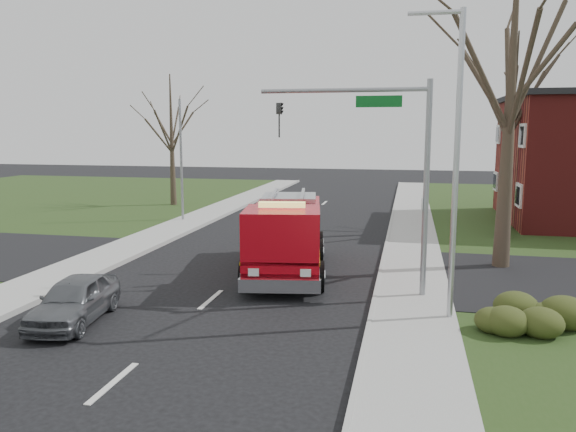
# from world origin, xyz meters

# --- Properties ---
(ground) EXTENTS (120.00, 120.00, 0.00)m
(ground) POSITION_xyz_m (0.00, 0.00, 0.00)
(ground) COLOR black
(ground) RESTS_ON ground
(sidewalk_right) EXTENTS (2.40, 80.00, 0.15)m
(sidewalk_right) POSITION_xyz_m (6.20, 0.00, 0.07)
(sidewalk_right) COLOR #979792
(sidewalk_right) RESTS_ON ground
(sidewalk_left) EXTENTS (2.40, 80.00, 0.15)m
(sidewalk_left) POSITION_xyz_m (-6.20, 0.00, 0.07)
(sidewalk_left) COLOR #979792
(sidewalk_left) RESTS_ON ground
(health_center_sign) EXTENTS (0.12, 2.00, 1.40)m
(health_center_sign) POSITION_xyz_m (10.50, 12.50, 0.88)
(health_center_sign) COLOR #420F12
(health_center_sign) RESTS_ON ground
(hedge_corner) EXTENTS (2.80, 2.00, 0.90)m
(hedge_corner) POSITION_xyz_m (9.00, -1.00, 0.58)
(hedge_corner) COLOR #2F3D16
(hedge_corner) RESTS_ON lawn_right
(bare_tree_near) EXTENTS (6.00, 6.00, 12.00)m
(bare_tree_near) POSITION_xyz_m (9.50, 6.00, 7.41)
(bare_tree_near) COLOR #32251D
(bare_tree_near) RESTS_ON ground
(bare_tree_far) EXTENTS (5.25, 5.25, 10.50)m
(bare_tree_far) POSITION_xyz_m (11.00, 15.00, 6.49)
(bare_tree_far) COLOR #32251D
(bare_tree_far) RESTS_ON ground
(bare_tree_left) EXTENTS (4.50, 4.50, 9.00)m
(bare_tree_left) POSITION_xyz_m (-10.00, 20.00, 5.56)
(bare_tree_left) COLOR #32251D
(bare_tree_left) RESTS_ON ground
(traffic_signal_mast) EXTENTS (5.29, 0.18, 6.80)m
(traffic_signal_mast) POSITION_xyz_m (5.21, 1.50, 4.71)
(traffic_signal_mast) COLOR gray
(traffic_signal_mast) RESTS_ON ground
(streetlight_pole) EXTENTS (1.48, 0.16, 8.40)m
(streetlight_pole) POSITION_xyz_m (7.14, -0.50, 4.55)
(streetlight_pole) COLOR #B7BABF
(streetlight_pole) RESTS_ON ground
(utility_pole_far) EXTENTS (0.14, 0.14, 7.00)m
(utility_pole_far) POSITION_xyz_m (-6.80, 14.00, 3.50)
(utility_pole_far) COLOR gray
(utility_pole_far) RESTS_ON ground
(fire_engine) EXTENTS (3.79, 7.68, 2.97)m
(fire_engine) POSITION_xyz_m (1.59, 3.78, 1.34)
(fire_engine) COLOR #B60813
(fire_engine) RESTS_ON ground
(parked_car_maroon) EXTENTS (2.00, 3.91, 1.27)m
(parked_car_maroon) POSITION_xyz_m (-2.98, -2.73, 0.64)
(parked_car_maroon) COLOR #55585C
(parked_car_maroon) RESTS_ON ground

